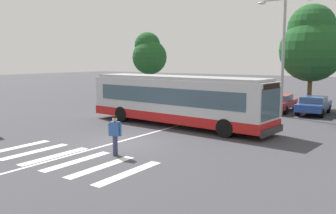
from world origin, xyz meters
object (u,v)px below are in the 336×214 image
Objects in this scene: parked_car_black at (217,97)px; background_tree_left at (149,54)px; city_transit_bus at (177,100)px; background_tree_right at (312,44)px; parked_car_red at (280,102)px; parked_car_blue at (314,104)px; pedestrian_crossing_street at (115,133)px; twin_arm_street_lamp at (284,44)px; parked_car_white at (189,96)px; parked_car_teal at (249,99)px.

parked_car_black is 8.12m from background_tree_left.
city_transit_bus is 1.48× the size of background_tree_right.
background_tree_left is at bearing -179.74° from parked_car_red.
background_tree_left is at bearing -179.96° from parked_car_blue.
parked_car_red is at bearing -115.44° from background_tree_right.
pedestrian_crossing_street is 0.38× the size of parked_car_black.
parked_car_red is 5.06m from twin_arm_street_lamp.
city_transit_bus is at bearing -77.08° from parked_car_black.
city_transit_bus is 14.12m from background_tree_right.
parked_car_red is (8.30, -0.05, 0.00)m from parked_car_white.
background_tree_right is at bearing 81.16° from pedestrian_crossing_street.
parked_car_red is at bearing 84.43° from pedestrian_crossing_street.
background_tree_left reaches higher than parked_car_white.
parked_car_black is at bearing -177.58° from parked_car_teal.
parked_car_red is at bearing -3.74° from parked_car_black.
parked_car_blue is at bearing -0.50° from parked_car_white.
city_transit_bus is at bearing -110.75° from background_tree_right.
parked_car_black is (-2.30, 10.01, -0.82)m from city_transit_bus.
parked_car_blue is at bearing 0.04° from background_tree_left.
parked_car_red is at bearing 70.82° from city_transit_bus.
city_transit_bus is at bearing -109.18° from parked_car_red.
parked_car_teal is at bearing 141.05° from twin_arm_street_lamp.
background_tree_left reaches higher than parked_car_black.
background_tree_left is at bearing -178.65° from parked_car_white.
background_tree_left is at bearing 123.18° from pedestrian_crossing_street.
background_tree_right is (4.16, 2.60, 4.58)m from parked_car_teal.
background_tree_right is (7.12, 2.72, 4.58)m from parked_car_black.
background_tree_left is at bearing 134.56° from city_transit_bus.
background_tree_left is at bearing -176.87° from parked_car_teal.
city_transit_bus reaches higher than parked_car_red.
parked_car_teal is (2.96, 0.12, 0.00)m from parked_car_black.
parked_car_black is 0.99× the size of parked_car_red.
parked_car_black is 1.00× the size of parked_car_teal.
parked_car_black is 1.00× the size of parked_car_blue.
parked_car_blue is at bearing -1.02° from parked_car_red.
parked_car_white is 10.44m from twin_arm_street_lamp.
twin_arm_street_lamp is 1.25× the size of background_tree_left.
parked_car_black is at bearing 157.14° from twin_arm_street_lamp.
background_tree_left is (-10.10, -0.55, 3.85)m from parked_car_teal.
pedestrian_crossing_street is at bearing -99.75° from twin_arm_street_lamp.
parked_car_white is (-6.64, 17.11, -0.20)m from pedestrian_crossing_street.
city_transit_bus reaches higher than parked_car_white.
twin_arm_street_lamp is (6.51, -2.74, 4.39)m from parked_car_black.
city_transit_bus is 10.30m from parked_car_black.
city_transit_bus is 10.19m from parked_car_teal.
parked_car_black is 8.89m from background_tree_right.
parked_car_red is 1.01× the size of parked_car_blue.
parked_car_red is 0.68× the size of background_tree_left.
background_tree_left is (-7.14, -0.43, 3.85)m from parked_car_black.
parked_car_teal is 1.00× the size of parked_car_blue.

